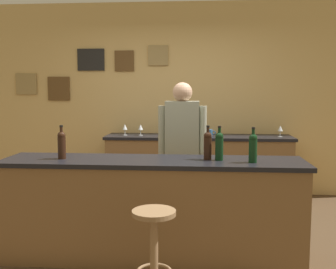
% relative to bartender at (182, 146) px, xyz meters
% --- Properties ---
extents(ground_plane, '(10.00, 10.00, 0.00)m').
position_rel_bartender_xyz_m(ground_plane, '(-0.23, -0.35, -0.94)').
color(ground_plane, '#4C3823').
extents(back_wall, '(6.00, 0.09, 2.80)m').
position_rel_bartender_xyz_m(back_wall, '(-0.25, 1.68, 0.47)').
color(back_wall, tan).
rests_on(back_wall, ground_plane).
extents(bar_counter, '(2.72, 0.60, 0.92)m').
position_rel_bartender_xyz_m(bar_counter, '(-0.23, -0.75, -0.47)').
color(bar_counter, brown).
rests_on(bar_counter, ground_plane).
extents(side_counter, '(2.59, 0.56, 0.90)m').
position_rel_bartender_xyz_m(side_counter, '(0.17, 1.30, -0.48)').
color(side_counter, brown).
rests_on(side_counter, ground_plane).
extents(bartender, '(0.52, 0.21, 1.62)m').
position_rel_bartender_xyz_m(bartender, '(0.00, 0.00, 0.00)').
color(bartender, '#384766').
rests_on(bartender, ground_plane).
extents(bar_stool, '(0.32, 0.32, 0.68)m').
position_rel_bartender_xyz_m(bar_stool, '(-0.14, -1.49, -0.48)').
color(bar_stool, olive).
rests_on(bar_stool, ground_plane).
extents(wine_bottle_a, '(0.07, 0.07, 0.31)m').
position_rel_bartender_xyz_m(wine_bottle_a, '(-1.05, -0.78, 0.12)').
color(wine_bottle_a, black).
rests_on(wine_bottle_a, bar_counter).
extents(wine_bottle_b, '(0.07, 0.07, 0.31)m').
position_rel_bartender_xyz_m(wine_bottle_b, '(0.26, -0.70, 0.12)').
color(wine_bottle_b, black).
rests_on(wine_bottle_b, bar_counter).
extents(wine_bottle_c, '(0.07, 0.07, 0.31)m').
position_rel_bartender_xyz_m(wine_bottle_c, '(0.36, -0.74, 0.12)').
color(wine_bottle_c, black).
rests_on(wine_bottle_c, bar_counter).
extents(wine_bottle_d, '(0.07, 0.07, 0.31)m').
position_rel_bartender_xyz_m(wine_bottle_d, '(0.64, -0.83, 0.12)').
color(wine_bottle_d, black).
rests_on(wine_bottle_d, bar_counter).
extents(wine_glass_a, '(0.07, 0.07, 0.16)m').
position_rel_bartender_xyz_m(wine_glass_a, '(-0.87, 1.28, 0.07)').
color(wine_glass_a, silver).
rests_on(wine_glass_a, side_counter).
extents(wine_glass_b, '(0.07, 0.07, 0.16)m').
position_rel_bartender_xyz_m(wine_glass_b, '(-0.64, 1.27, 0.07)').
color(wine_glass_b, silver).
rests_on(wine_glass_b, side_counter).
extents(wine_glass_c, '(0.07, 0.07, 0.16)m').
position_rel_bartender_xyz_m(wine_glass_c, '(1.28, 1.25, 0.07)').
color(wine_glass_c, silver).
rests_on(wine_glass_c, side_counter).
extents(coffee_mug, '(0.13, 0.08, 0.09)m').
position_rel_bartender_xyz_m(coffee_mug, '(0.32, 1.23, 0.01)').
color(coffee_mug, '#336699').
rests_on(coffee_mug, side_counter).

